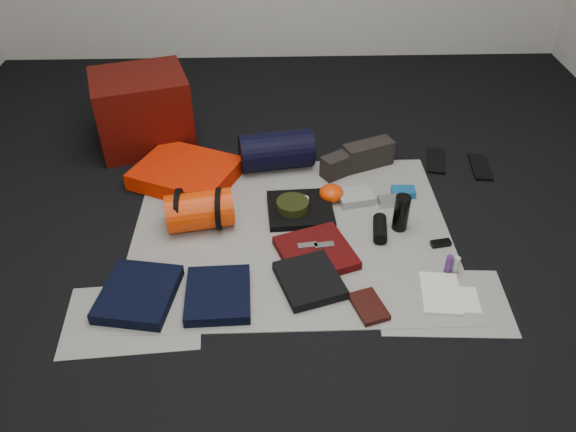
{
  "coord_description": "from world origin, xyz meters",
  "views": [
    {
      "loc": [
        -0.09,
        -2.18,
        1.84
      ],
      "look_at": [
        -0.02,
        0.01,
        0.1
      ],
      "focal_mm": 35.0,
      "sensor_mm": 36.0,
      "label": 1
    }
  ],
  "objects_px": {
    "red_cabinet": "(143,110)",
    "compact_camera": "(388,201)",
    "navy_duffel": "(276,151)",
    "paperback_book": "(369,306)",
    "sleeping_pad": "(186,173)",
    "stuff_sack": "(200,211)",
    "water_bottle": "(401,213)"
  },
  "relations": [
    {
      "from": "water_bottle",
      "to": "sleeping_pad",
      "type": "bearing_deg",
      "value": 157.71
    },
    {
      "from": "navy_duffel",
      "to": "paperback_book",
      "type": "height_order",
      "value": "navy_duffel"
    },
    {
      "from": "red_cabinet",
      "to": "navy_duffel",
      "type": "relative_size",
      "value": 1.29
    },
    {
      "from": "stuff_sack",
      "to": "navy_duffel",
      "type": "relative_size",
      "value": 0.79
    },
    {
      "from": "stuff_sack",
      "to": "water_bottle",
      "type": "distance_m",
      "value": 1.02
    },
    {
      "from": "navy_duffel",
      "to": "water_bottle",
      "type": "relative_size",
      "value": 2.15
    },
    {
      "from": "red_cabinet",
      "to": "compact_camera",
      "type": "distance_m",
      "value": 1.58
    },
    {
      "from": "compact_camera",
      "to": "paperback_book",
      "type": "bearing_deg",
      "value": -115.2
    },
    {
      "from": "stuff_sack",
      "to": "water_bottle",
      "type": "relative_size",
      "value": 1.7
    },
    {
      "from": "sleeping_pad",
      "to": "navy_duffel",
      "type": "height_order",
      "value": "navy_duffel"
    },
    {
      "from": "compact_camera",
      "to": "navy_duffel",
      "type": "bearing_deg",
      "value": 137.73
    },
    {
      "from": "red_cabinet",
      "to": "sleeping_pad",
      "type": "xyz_separation_m",
      "value": [
        0.29,
        -0.44,
        -0.17
      ]
    },
    {
      "from": "water_bottle",
      "to": "compact_camera",
      "type": "height_order",
      "value": "water_bottle"
    },
    {
      "from": "sleeping_pad",
      "to": "paperback_book",
      "type": "bearing_deg",
      "value": -48.31
    },
    {
      "from": "navy_duffel",
      "to": "paperback_book",
      "type": "relative_size",
      "value": 2.27
    },
    {
      "from": "sleeping_pad",
      "to": "stuff_sack",
      "type": "distance_m",
      "value": 0.43
    },
    {
      "from": "stuff_sack",
      "to": "navy_duffel",
      "type": "bearing_deg",
      "value": 53.72
    },
    {
      "from": "paperback_book",
      "to": "navy_duffel",
      "type": "bearing_deg",
      "value": 90.97
    },
    {
      "from": "sleeping_pad",
      "to": "compact_camera",
      "type": "bearing_deg",
      "value": -13.41
    },
    {
      "from": "navy_duffel",
      "to": "paperback_book",
      "type": "xyz_separation_m",
      "value": [
        0.38,
        -1.13,
        -0.1
      ]
    },
    {
      "from": "navy_duffel",
      "to": "compact_camera",
      "type": "distance_m",
      "value": 0.72
    },
    {
      "from": "sleeping_pad",
      "to": "stuff_sack",
      "type": "bearing_deg",
      "value": -73.95
    },
    {
      "from": "paperback_book",
      "to": "stuff_sack",
      "type": "bearing_deg",
      "value": 124.93
    },
    {
      "from": "red_cabinet",
      "to": "navy_duffel",
      "type": "xyz_separation_m",
      "value": [
        0.81,
        -0.31,
        -0.11
      ]
    },
    {
      "from": "water_bottle",
      "to": "paperback_book",
      "type": "xyz_separation_m",
      "value": [
        -0.24,
        -0.54,
        -0.08
      ]
    },
    {
      "from": "sleeping_pad",
      "to": "compact_camera",
      "type": "relative_size",
      "value": 4.84
    },
    {
      "from": "sleeping_pad",
      "to": "paperback_book",
      "type": "relative_size",
      "value": 2.85
    },
    {
      "from": "red_cabinet",
      "to": "navy_duffel",
      "type": "height_order",
      "value": "red_cabinet"
    },
    {
      "from": "water_bottle",
      "to": "paperback_book",
      "type": "bearing_deg",
      "value": -113.36
    },
    {
      "from": "sleeping_pad",
      "to": "navy_duffel",
      "type": "distance_m",
      "value": 0.53
    },
    {
      "from": "compact_camera",
      "to": "paperback_book",
      "type": "xyz_separation_m",
      "value": [
        -0.21,
        -0.74,
        -0.01
      ]
    },
    {
      "from": "compact_camera",
      "to": "red_cabinet",
      "type": "bearing_deg",
      "value": 144.29
    }
  ]
}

